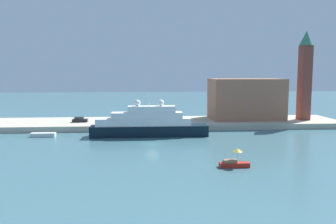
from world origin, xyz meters
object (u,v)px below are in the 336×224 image
Objects in this scene: bell_tower at (305,72)px; mooring_bollard at (150,124)px; large_yacht at (148,124)px; person_figure at (99,121)px; small_motorboat at (234,162)px; parked_car at (80,120)px; work_barge at (43,135)px; harbor_building at (246,99)px.

bell_tower is 37.42× the size of mooring_bollard.
large_yacht is 16.43× the size of person_figure.
small_motorboat is 0.19× the size of bell_tower.
person_figure reaches higher than parked_car.
person_figure is (12.05, 9.03, 1.85)m from work_barge.
work_barge is 0.22× the size of bell_tower.
large_yacht is 1.36× the size of harbor_building.
large_yacht is 1.10× the size of bell_tower.
parked_car is at bearing 65.37° from work_barge.
mooring_bollard is at bearing 13.90° from work_barge.
large_yacht is 25.24m from work_barge.
harbor_building is at bearing 31.35° from large_yacht.
large_yacht reaches higher than work_barge.
bell_tower is (32.42, 43.08, 14.59)m from small_motorboat.
parked_car is (-64.79, 0.17, -13.34)m from bell_tower.
work_barge is 73.91m from bell_tower.
parked_car is at bearing -176.13° from harbor_building.
bell_tower is 14.97× the size of person_figure.
large_yacht is 23.93m from parked_car.
work_barge is at bearing -162.73° from harbor_building.
mooring_bollard is at bearing 84.04° from large_yacht.
person_figure is (-42.69, -7.98, -5.20)m from harbor_building.
small_motorboat is at bearing -70.41° from mooring_bollard.
person_figure is at bearing 142.33° from large_yacht.
large_yacht is 6.76× the size of parked_car.
person_figure reaches higher than mooring_bollard.
bell_tower is at bearing 17.63° from large_yacht.
harbor_building is (54.75, 17.02, 7.05)m from work_barge.
person_figure reaches higher than work_barge.
person_figure is (5.76, -4.70, 0.16)m from parked_car.
harbor_building is at bearing 17.27° from work_barge.
parked_car reaches higher than work_barge.
bell_tower is 66.15m from parked_car.
bell_tower reaches higher than parked_car.
parked_car is 2.43× the size of person_figure.
large_yacht is 4.94× the size of work_barge.
large_yacht is 35.01m from harbor_building.
large_yacht is at bearing -95.96° from mooring_bollard.
small_motorboat is at bearing -126.97° from bell_tower.
bell_tower is at bearing 9.00° from mooring_bollard.
work_barge is 15.18m from person_figure.
small_motorboat is 0.23× the size of harbor_building.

